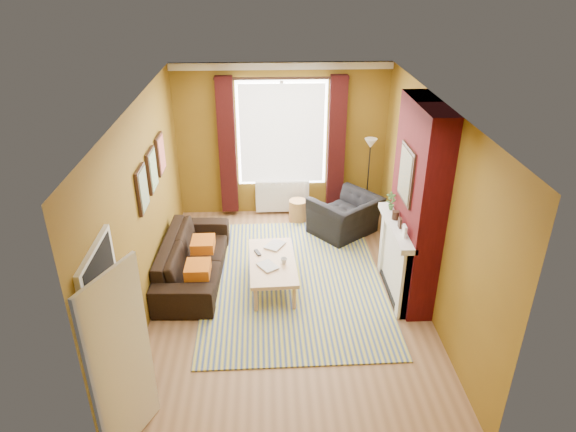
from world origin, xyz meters
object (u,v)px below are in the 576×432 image
object	(u,v)px
wicker_stool	(298,211)
floor_lamp	(370,156)
coffee_table	(272,263)
armchair	(345,216)
sofa	(193,258)

from	to	relation	value
wicker_stool	floor_lamp	size ratio (longest dim) A/B	0.27
wicker_stool	floor_lamp	distance (m)	1.63
coffee_table	floor_lamp	world-z (taller)	floor_lamp
wicker_stool	floor_lamp	world-z (taller)	floor_lamp
wicker_stool	floor_lamp	bearing A→B (deg)	3.33
armchair	sofa	bearing A→B (deg)	-11.95
coffee_table	wicker_stool	size ratio (longest dim) A/B	3.30
armchair	floor_lamp	world-z (taller)	floor_lamp
armchair	coffee_table	bearing A→B (deg)	11.90
sofa	wicker_stool	bearing A→B (deg)	-41.12
armchair	wicker_stool	bearing A→B (deg)	-72.36
sofa	armchair	bearing A→B (deg)	-60.77
sofa	floor_lamp	xyz separation A→B (m)	(2.97, 1.85, 0.89)
sofa	armchair	size ratio (longest dim) A/B	2.06
armchair	coffee_table	world-z (taller)	armchair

